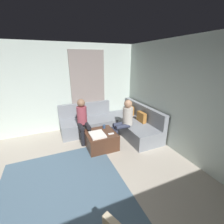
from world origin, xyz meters
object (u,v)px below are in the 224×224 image
Objects in this scene: coffee_mug at (104,127)px; person_on_couch_back at (125,119)px; ottoman at (101,140)px; person_on_couch_side at (83,119)px; sectional_couch at (114,123)px; game_remote at (111,134)px.

coffee_mug is 0.60m from person_on_couch_back.
ottoman is 0.38m from coffee_mug.
coffee_mug is 0.08× the size of person_on_couch_side.
sectional_couch is at bearing 133.96° from coffee_mug.
coffee_mug is 0.63m from person_on_couch_side.
ottoman is at bearing -129.29° from game_remote.
person_on_couch_back reaches higher than coffee_mug.
coffee_mug reaches higher than game_remote.
person_on_couch_side is at bearing -81.63° from sectional_couch.
ottoman is 0.63× the size of person_on_couch_back.
person_on_couch_back is at bearing 5.02° from sectional_couch.
game_remote is at bearing 126.59° from person_on_couch_side.
person_on_couch_back is (0.63, 0.06, 0.38)m from sectional_couch.
ottoman is 0.78m from person_on_couch_side.
person_on_couch_back is (0.15, 0.55, 0.19)m from coffee_mug.
sectional_couch is at bearing 135.92° from ottoman.
ottoman is at bearing 120.39° from person_on_couch_side.
person_on_couch_back reaches higher than ottoman.
person_on_couch_side reaches higher than coffee_mug.
sectional_couch reaches higher than ottoman.
game_remote reaches higher than ottoman.
coffee_mug is at bearing 146.53° from person_on_couch_side.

